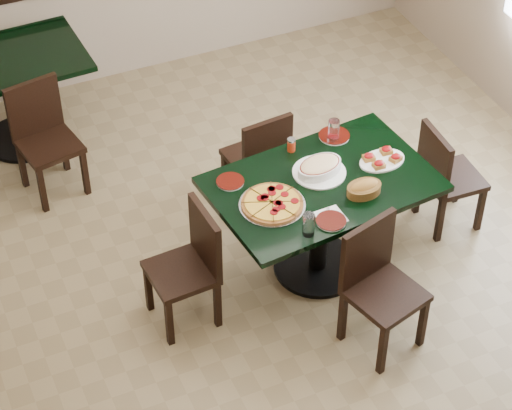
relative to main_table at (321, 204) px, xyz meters
name	(u,v)px	position (x,y,z in m)	size (l,w,h in m)	color
floor	(272,284)	(-0.34, -0.02, -0.57)	(5.50, 5.50, 0.00)	olive
main_table	(321,204)	(0.00, 0.00, 0.00)	(1.45, 1.01, 0.75)	black
back_table	(13,84)	(-1.45, 2.16, -0.04)	(1.11, 0.83, 0.75)	black
chair_far	(260,156)	(-0.09, 0.73, -0.12)	(0.41, 0.41, 0.80)	black
chair_near	(377,279)	(0.05, -0.65, -0.09)	(0.50, 0.50, 0.86)	black
chair_right	(444,174)	(0.96, 0.06, -0.12)	(0.39, 0.39, 0.80)	black
chair_left	(192,261)	(-0.90, -0.04, -0.11)	(0.41, 0.41, 0.83)	black
back_chair_near	(43,133)	(-1.39, 1.57, -0.10)	(0.46, 0.46, 0.84)	black
pepperoni_pizza	(272,204)	(-0.38, -0.08, 0.20)	(0.41, 0.41, 0.04)	silver
lasagna_casserole	(319,167)	(0.02, 0.08, 0.23)	(0.34, 0.34, 0.09)	white
bread_basket	(364,188)	(0.18, -0.20, 0.22)	(0.23, 0.16, 0.10)	brown
bruschetta_platter	(382,159)	(0.43, 0.02, 0.21)	(0.33, 0.24, 0.05)	white
side_plate_near	(331,221)	(-0.12, -0.35, 0.19)	(0.18, 0.18, 0.02)	white
side_plate_far_r	(334,136)	(0.28, 0.38, 0.19)	(0.20, 0.20, 0.03)	white
side_plate_far_l	(230,182)	(-0.52, 0.22, 0.19)	(0.17, 0.17, 0.02)	white
napkin_setting	(331,217)	(-0.10, -0.31, 0.18)	(0.17, 0.17, 0.01)	white
water_glass_a	(334,131)	(0.25, 0.34, 0.26)	(0.07, 0.07, 0.16)	silver
water_glass_b	(309,225)	(-0.29, -0.39, 0.26)	(0.07, 0.07, 0.15)	silver
pepper_shaker	(291,145)	(-0.04, 0.36, 0.23)	(0.05, 0.05, 0.09)	#C03714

